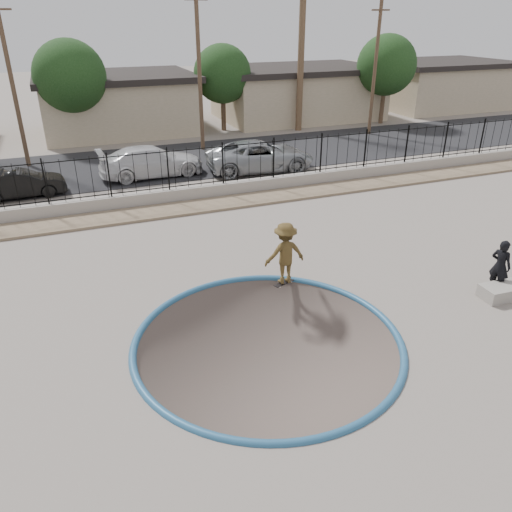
{
  "coord_description": "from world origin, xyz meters",
  "views": [
    {
      "loc": [
        -4.16,
        -10.76,
        7.65
      ],
      "look_at": [
        0.85,
        2.0,
        0.95
      ],
      "focal_mm": 35.0,
      "sensor_mm": 36.0,
      "label": 1
    }
  ],
  "objects": [
    {
      "name": "car_c",
      "position": [
        0.01,
        14.52,
        0.8
      ],
      "size": [
        5.35,
        2.35,
        1.53
      ],
      "primitive_type": "imported",
      "rotation": [
        0.0,
        0.0,
        1.61
      ],
      "color": "silver",
      "rests_on": "street"
    },
    {
      "name": "skateboard",
      "position": [
        1.64,
        1.6,
        0.05
      ],
      "size": [
        0.76,
        0.43,
        0.06
      ],
      "rotation": [
        0.0,
        0.0,
        0.35
      ],
      "color": "black",
      "rests_on": "ground"
    },
    {
      "name": "car_d",
      "position": [
        5.56,
        13.4,
        0.83
      ],
      "size": [
        5.88,
        3.07,
        1.58
      ],
      "primitive_type": "imported",
      "rotation": [
        0.0,
        0.0,
        1.49
      ],
      "color": "#999EA2",
      "rests_on": "street"
    },
    {
      "name": "rock_strip",
      "position": [
        0.0,
        9.2,
        0.06
      ],
      "size": [
        42.0,
        1.6,
        0.11
      ],
      "primitive_type": "cube",
      "color": "#8D7A5C",
      "rests_on": "ground"
    },
    {
      "name": "street_tree_left",
      "position": [
        -3.0,
        23.0,
        4.19
      ],
      "size": [
        4.32,
        4.32,
        6.36
      ],
      "color": "#473323",
      "rests_on": "ground"
    },
    {
      "name": "house_center",
      "position": [
        0.0,
        26.5,
        1.97
      ],
      "size": [
        10.6,
        8.6,
        3.9
      ],
      "color": "tan",
      "rests_on": "ground"
    },
    {
      "name": "street_tree_mid",
      "position": [
        7.0,
        24.0,
        3.84
      ],
      "size": [
        3.96,
        3.96,
        5.83
      ],
      "color": "#473323",
      "rests_on": "ground"
    },
    {
      "name": "car_b",
      "position": [
        -6.15,
        13.4,
        0.67
      ],
      "size": [
        3.92,
        1.58,
        1.26
      ],
      "primitive_type": "imported",
      "rotation": [
        0.0,
        0.0,
        1.64
      ],
      "color": "black",
      "rests_on": "street"
    },
    {
      "name": "utility_pole_right",
      "position": [
        16.0,
        19.0,
        4.7
      ],
      "size": [
        1.7,
        0.24,
        9.0
      ],
      "color": "#473323",
      "rests_on": "ground"
    },
    {
      "name": "videographer",
      "position": [
        7.5,
        -1.09,
        0.83
      ],
      "size": [
        0.57,
        0.7,
        1.66
      ],
      "primitive_type": "imported",
      "rotation": [
        0.0,
        0.0,
        1.9
      ],
      "color": "black",
      "rests_on": "ground"
    },
    {
      "name": "bowl_pit",
      "position": [
        0.0,
        -1.0,
        0.0
      ],
      "size": [
        6.84,
        6.84,
        1.8
      ],
      "primitive_type": null,
      "color": "#53463F",
      "rests_on": "ground"
    },
    {
      "name": "fence",
      "position": [
        0.0,
        10.3,
        1.5
      ],
      "size": [
        40.0,
        0.04,
        1.8
      ],
      "color": "black",
      "rests_on": "retaining_wall"
    },
    {
      "name": "street_tree_right",
      "position": [
        19.0,
        22.0,
        4.19
      ],
      "size": [
        4.32,
        4.32,
        6.36
      ],
      "color": "#473323",
      "rests_on": "ground"
    },
    {
      "name": "house_east",
      "position": [
        14.0,
        26.5,
        1.97
      ],
      "size": [
        12.6,
        8.6,
        3.9
      ],
      "color": "tan",
      "rests_on": "ground"
    },
    {
      "name": "utility_pole_mid",
      "position": [
        4.0,
        19.0,
        4.96
      ],
      "size": [
        1.7,
        0.24,
        9.5
      ],
      "color": "#473323",
      "rests_on": "ground"
    },
    {
      "name": "skater",
      "position": [
        1.64,
        1.6,
        0.98
      ],
      "size": [
        1.29,
        0.77,
        1.96
      ],
      "primitive_type": "imported",
      "rotation": [
        0.0,
        0.0,
        3.11
      ],
      "color": "brown",
      "rests_on": "ground"
    },
    {
      "name": "coping_ring",
      "position": [
        0.0,
        -1.0,
        0.0
      ],
      "size": [
        7.04,
        7.04,
        0.2
      ],
      "primitive_type": "torus",
      "color": "#285B83",
      "rests_on": "ground"
    },
    {
      "name": "palm_right",
      "position": [
        12.0,
        22.0,
        7.33
      ],
      "size": [
        2.3,
        2.3,
        10.3
      ],
      "color": "brown",
      "rests_on": "ground"
    },
    {
      "name": "house_east_far",
      "position": [
        28.0,
        26.5,
        1.97
      ],
      "size": [
        11.6,
        8.6,
        3.9
      ],
      "color": "tan",
      "rests_on": "ground"
    },
    {
      "name": "concrete_ledge",
      "position": [
        7.5,
        -1.5,
        0.2
      ],
      "size": [
        1.63,
        0.78,
        0.4
      ],
      "primitive_type": "cube",
      "rotation": [
        0.0,
        0.0,
        -0.05
      ],
      "color": "gray",
      "rests_on": "ground"
    },
    {
      "name": "retaining_wall",
      "position": [
        0.0,
        10.3,
        0.3
      ],
      "size": [
        42.0,
        0.45,
        0.6
      ],
      "primitive_type": "cube",
      "color": "#9D958A",
      "rests_on": "ground"
    },
    {
      "name": "ground",
      "position": [
        0.0,
        12.0,
        -1.1
      ],
      "size": [
        120.0,
        120.0,
        2.2
      ],
      "primitive_type": "cube",
      "color": "slate",
      "rests_on": "ground"
    },
    {
      "name": "utility_pole_left",
      "position": [
        -6.0,
        19.0,
        4.7
      ],
      "size": [
        1.7,
        0.24,
        9.0
      ],
      "color": "#473323",
      "rests_on": "ground"
    },
    {
      "name": "street",
      "position": [
        0.0,
        17.0,
        0.02
      ],
      "size": [
        90.0,
        8.0,
        0.04
      ],
      "primitive_type": "cube",
      "color": "black",
      "rests_on": "ground"
    }
  ]
}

